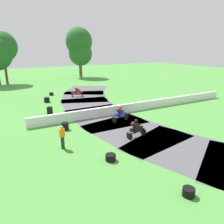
% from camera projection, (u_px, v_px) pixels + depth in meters
% --- Properties ---
extents(ground_plane, '(120.00, 120.00, 0.00)m').
position_uv_depth(ground_plane, '(103.00, 116.00, 21.11)').
color(ground_plane, '#4C933D').
extents(track_asphalt, '(11.78, 36.79, 0.01)m').
position_uv_depth(track_asphalt, '(117.00, 114.00, 21.88)').
color(track_asphalt, '#515156').
rests_on(track_asphalt, ground).
extents(safety_barrier, '(24.29, 0.82, 0.90)m').
position_uv_depth(safety_barrier, '(143.00, 106.00, 23.23)').
color(safety_barrier, white).
rests_on(safety_barrier, ground).
extents(motorcycle_lead_red, '(1.73, 1.34, 1.43)m').
position_uv_depth(motorcycle_lead_red, '(78.00, 92.00, 29.45)').
color(motorcycle_lead_red, black).
rests_on(motorcycle_lead_red, ground).
extents(motorcycle_chase_blue, '(1.68, 0.86, 1.42)m').
position_uv_depth(motorcycle_chase_blue, '(121.00, 114.00, 19.47)').
color(motorcycle_chase_blue, black).
rests_on(motorcycle_chase_blue, ground).
extents(motorcycle_trailing_black, '(1.68, 0.89, 1.43)m').
position_uv_depth(motorcycle_trailing_black, '(137.00, 129.00, 16.01)').
color(motorcycle_trailing_black, black).
rests_on(motorcycle_trailing_black, ground).
extents(tire_stack_near, '(0.58, 0.58, 0.40)m').
position_uv_depth(tire_stack_near, '(51.00, 94.00, 30.29)').
color(tire_stack_near, black).
rests_on(tire_stack_near, ground).
extents(tire_stack_mid_a, '(0.67, 0.67, 0.60)m').
position_uv_depth(tire_stack_mid_a, '(47.00, 100.00, 26.39)').
color(tire_stack_mid_a, black).
rests_on(tire_stack_mid_a, ground).
extents(tire_stack_mid_b, '(0.57, 0.57, 0.80)m').
position_uv_depth(tire_stack_mid_b, '(50.00, 111.00, 21.46)').
color(tire_stack_mid_b, black).
rests_on(tire_stack_mid_b, ground).
extents(tire_stack_far, '(0.60, 0.60, 0.60)m').
position_uv_depth(tire_stack_far, '(65.00, 126.00, 17.52)').
color(tire_stack_far, black).
rests_on(tire_stack_far, ground).
extents(tire_stack_extra_a, '(0.63, 0.63, 0.40)m').
position_uv_depth(tire_stack_extra_a, '(111.00, 157.00, 12.73)').
color(tire_stack_extra_a, black).
rests_on(tire_stack_extra_a, ground).
extents(tire_stack_extra_b, '(0.57, 0.57, 0.40)m').
position_uv_depth(tire_stack_extra_b, '(189.00, 192.00, 9.68)').
color(tire_stack_extra_b, black).
rests_on(tire_stack_extra_b, ground).
extents(track_marshal, '(0.34, 0.24, 1.63)m').
position_uv_depth(track_marshal, '(62.00, 137.00, 14.08)').
color(track_marshal, '#232328').
rests_on(track_marshal, ground).
extents(tree_far_left, '(5.82, 5.82, 10.94)m').
position_uv_depth(tree_far_left, '(79.00, 42.00, 46.92)').
color(tree_far_left, brown).
rests_on(tree_far_left, ground).
extents(tree_far_right, '(5.08, 5.08, 9.40)m').
position_uv_depth(tree_far_right, '(2.00, 47.00, 37.81)').
color(tree_far_right, brown).
rests_on(tree_far_right, ground).
extents(tree_behind_barrier, '(5.13, 5.13, 8.03)m').
position_uv_depth(tree_behind_barrier, '(80.00, 53.00, 47.17)').
color(tree_behind_barrier, brown).
rests_on(tree_behind_barrier, ground).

